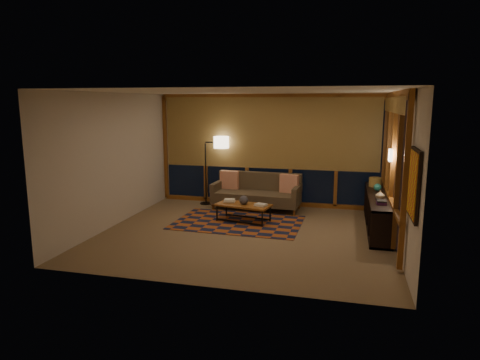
% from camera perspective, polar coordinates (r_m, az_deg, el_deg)
% --- Properties ---
extents(floor, '(5.50, 5.00, 0.01)m').
position_cam_1_polar(floor, '(8.36, 0.74, -7.11)').
color(floor, '#7F6048').
rests_on(floor, ground).
extents(ceiling, '(5.50, 5.00, 0.01)m').
position_cam_1_polar(ceiling, '(7.97, 0.78, 11.72)').
color(ceiling, white).
rests_on(ceiling, walls).
extents(walls, '(5.51, 5.01, 2.70)m').
position_cam_1_polar(walls, '(8.06, 0.76, 2.08)').
color(walls, beige).
rests_on(walls, floor).
extents(window_wall_back, '(5.30, 0.16, 2.60)m').
position_cam_1_polar(window_wall_back, '(10.42, 3.85, 3.96)').
color(window_wall_back, brown).
rests_on(window_wall_back, walls).
extents(window_wall_right, '(0.16, 3.70, 2.60)m').
position_cam_1_polar(window_wall_right, '(8.48, 19.66, 1.89)').
color(window_wall_right, brown).
rests_on(window_wall_right, walls).
extents(wall_art, '(0.06, 0.74, 0.94)m').
position_cam_1_polar(wall_art, '(6.07, 22.14, -0.51)').
color(wall_art, red).
rests_on(wall_art, walls).
extents(wall_sconce, '(0.12, 0.18, 0.22)m').
position_cam_1_polar(wall_sconce, '(8.30, 19.43, 3.13)').
color(wall_sconce, '#FFE6C4').
rests_on(wall_sconce, walls).
extents(sofa, '(2.08, 0.94, 0.83)m').
position_cam_1_polar(sofa, '(10.09, 2.18, -1.61)').
color(sofa, brown).
rests_on(sofa, floor).
extents(pillow_left, '(0.46, 0.19, 0.45)m').
position_cam_1_polar(pillow_left, '(10.43, -1.40, 0.06)').
color(pillow_left, red).
rests_on(pillow_left, sofa).
extents(pillow_right, '(0.46, 0.23, 0.44)m').
position_cam_1_polar(pillow_right, '(10.03, 6.57, -0.48)').
color(pillow_right, red).
rests_on(pillow_right, sofa).
extents(area_rug, '(2.67, 1.82, 0.01)m').
position_cam_1_polar(area_rug, '(9.06, -0.27, -5.68)').
color(area_rug, '#9F4B1B').
rests_on(area_rug, floor).
extents(coffee_table, '(1.22, 0.74, 0.38)m').
position_cam_1_polar(coffee_table, '(9.10, 0.47, -4.41)').
color(coffee_table, brown).
rests_on(coffee_table, floor).
extents(book_stack_a, '(0.27, 0.23, 0.07)m').
position_cam_1_polar(book_stack_a, '(9.22, -1.41, -2.76)').
color(book_stack_a, silver).
rests_on(book_stack_a, coffee_table).
extents(book_stack_b, '(0.26, 0.23, 0.04)m').
position_cam_1_polar(book_stack_b, '(8.92, 2.82, -3.32)').
color(book_stack_b, silver).
rests_on(book_stack_b, coffee_table).
extents(ceramic_pot, '(0.20, 0.20, 0.19)m').
position_cam_1_polar(ceramic_pot, '(9.02, 0.51, -2.67)').
color(ceramic_pot, black).
rests_on(ceramic_pot, coffee_table).
extents(floor_lamp, '(0.63, 0.47, 1.69)m').
position_cam_1_polar(floor_lamp, '(10.57, -4.60, 1.29)').
color(floor_lamp, black).
rests_on(floor_lamp, floor).
extents(bookshelf, '(0.40, 2.76, 0.69)m').
position_cam_1_polar(bookshelf, '(9.05, 17.84, -3.99)').
color(bookshelf, black).
rests_on(bookshelf, floor).
extents(basket, '(0.27, 0.27, 0.20)m').
position_cam_1_polar(basket, '(9.77, 17.57, -0.26)').
color(basket, '#AC8D44').
rests_on(basket, bookshelf).
extents(teal_bowl, '(0.17, 0.17, 0.16)m').
position_cam_1_polar(teal_bowl, '(9.29, 17.86, -0.95)').
color(teal_bowl, '#257F73').
rests_on(teal_bowl, bookshelf).
extents(vase, '(0.21, 0.21, 0.18)m').
position_cam_1_polar(vase, '(8.51, 18.19, -1.89)').
color(vase, tan).
rests_on(vase, bookshelf).
extents(shelf_book_stack, '(0.18, 0.24, 0.07)m').
position_cam_1_polar(shelf_book_stack, '(8.16, 18.34, -2.84)').
color(shelf_book_stack, silver).
rests_on(shelf_book_stack, bookshelf).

